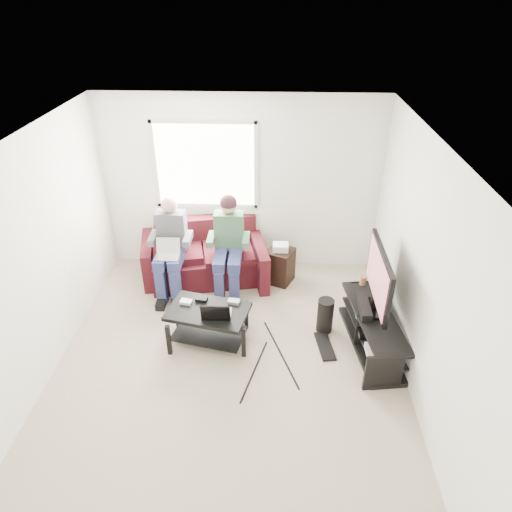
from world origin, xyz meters
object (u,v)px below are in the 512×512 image
object	(u,v)px
tv_stand	(372,332)
subwoofer	(325,315)
tv	(379,278)
coffee_table	(208,318)
end_table	(280,265)
sofa	(204,258)

from	to	relation	value
tv_stand	subwoofer	size ratio (longest dim) A/B	3.17
tv_stand	tv	bearing A→B (deg)	91.47
coffee_table	tv	world-z (taller)	tv
end_table	subwoofer	bearing A→B (deg)	-62.46
sofa	coffee_table	xyz separation A→B (m)	(0.25, -1.42, 0.03)
tv	subwoofer	world-z (taller)	tv
coffee_table	sofa	bearing A→B (deg)	100.00
coffee_table	tv_stand	world-z (taller)	coffee_table
tv_stand	subwoofer	xyz separation A→B (m)	(-0.54, 0.27, 0.02)
coffee_table	tv_stand	bearing A→B (deg)	-0.30
end_table	tv	bearing A→B (deg)	-48.55
tv	end_table	xyz separation A→B (m)	(-1.11, 1.26, -0.65)
tv_stand	end_table	world-z (taller)	end_table
coffee_table	subwoofer	bearing A→B (deg)	10.15
subwoofer	tv	bearing A→B (deg)	-17.18
coffee_table	tv_stand	size ratio (longest dim) A/B	0.71
tv_stand	subwoofer	distance (m)	0.61
tv	subwoofer	size ratio (longest dim) A/B	2.38
sofa	tv_stand	size ratio (longest dim) A/B	1.34
tv_stand	end_table	distance (m)	1.76
coffee_table	tv	distance (m)	2.06
sofa	tv_stand	distance (m)	2.65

